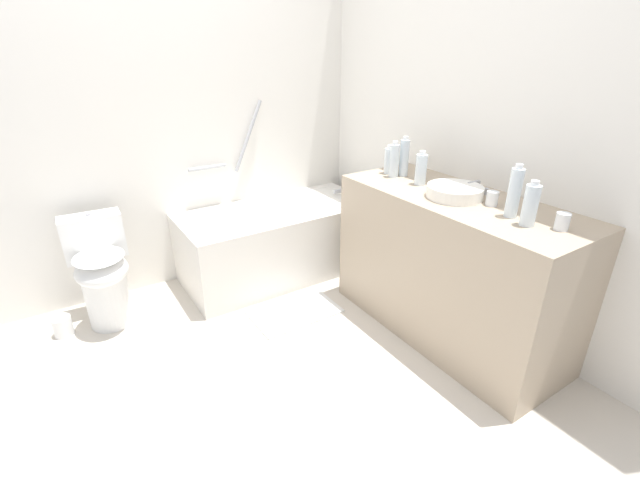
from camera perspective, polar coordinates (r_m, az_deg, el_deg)
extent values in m
plane|color=beige|center=(2.45, -9.48, -18.16)|extent=(4.05, 4.05, 0.00)
cube|color=white|center=(3.18, -21.88, 15.77)|extent=(3.45, 0.10, 2.52)
cube|color=white|center=(2.82, 20.16, 15.13)|extent=(0.10, 3.09, 2.52)
cube|color=silver|center=(3.34, -5.47, -0.15)|extent=(1.44, 0.66, 0.53)
cube|color=white|center=(3.25, -5.63, 3.46)|extent=(1.18, 0.48, 0.09)
cylinder|color=#AEAEB3|center=(3.50, 2.52, 6.48)|extent=(0.09, 0.03, 0.03)
cylinder|color=#AEAEB3|center=(3.34, -9.45, 13.32)|extent=(0.25, 0.03, 0.51)
cylinder|color=#AEAEB3|center=(3.27, -14.62, 9.20)|extent=(0.27, 0.03, 0.03)
cylinder|color=white|center=(3.06, -26.19, -6.56)|extent=(0.26, 0.26, 0.40)
ellipsoid|color=white|center=(2.93, -26.82, -3.58)|extent=(0.32, 0.36, 0.16)
ellipsoid|color=white|center=(2.89, -27.15, -1.99)|extent=(0.30, 0.35, 0.02)
cube|color=white|center=(3.07, -27.68, 0.44)|extent=(0.36, 0.17, 0.28)
cylinder|color=#A8A8AD|center=(3.02, -28.22, 2.99)|extent=(0.03, 0.03, 0.01)
cube|color=tan|center=(2.68, 16.76, -3.48)|extent=(0.58, 1.43, 0.88)
cylinder|color=white|center=(2.49, 17.32, 6.09)|extent=(0.30, 0.30, 0.07)
cylinder|color=#A5A5AA|center=(2.63, 20.05, 6.65)|extent=(0.02, 0.02, 0.06)
cylinder|color=#A5A5AA|center=(2.59, 19.55, 7.17)|extent=(0.09, 0.02, 0.02)
cylinder|color=#A5A5AA|center=(2.60, 21.04, 6.00)|extent=(0.03, 0.03, 0.04)
cylinder|color=#A5A5AA|center=(2.67, 19.01, 6.74)|extent=(0.03, 0.03, 0.04)
cylinder|color=silver|center=(2.79, 9.73, 10.21)|extent=(0.06, 0.06, 0.20)
cylinder|color=white|center=(2.76, 9.90, 12.47)|extent=(0.03, 0.03, 0.02)
cylinder|color=silver|center=(2.87, 9.11, 10.22)|extent=(0.07, 0.07, 0.16)
cylinder|color=white|center=(2.85, 9.24, 12.02)|extent=(0.04, 0.04, 0.02)
cylinder|color=silver|center=(2.83, 11.03, 10.55)|extent=(0.06, 0.06, 0.23)
cylinder|color=white|center=(2.80, 11.23, 13.02)|extent=(0.03, 0.03, 0.02)
cylinder|color=silver|center=(2.20, 25.95, 4.09)|extent=(0.07, 0.07, 0.19)
cylinder|color=white|center=(2.17, 26.46, 6.74)|extent=(0.04, 0.04, 0.02)
cylinder|color=silver|center=(2.67, 13.15, 9.01)|extent=(0.07, 0.07, 0.18)
cylinder|color=white|center=(2.64, 13.36, 11.12)|extent=(0.04, 0.04, 0.02)
cylinder|color=silver|center=(2.28, 24.20, 5.65)|extent=(0.06, 0.06, 0.24)
cylinder|color=white|center=(2.24, 24.77, 8.79)|extent=(0.03, 0.03, 0.02)
cylinder|color=white|center=(2.23, 29.29, 2.14)|extent=(0.06, 0.06, 0.08)
cylinder|color=white|center=(2.43, 21.72, 5.11)|extent=(0.06, 0.06, 0.08)
cube|color=white|center=(2.95, -3.42, -9.33)|extent=(0.57, 0.37, 0.01)
cylinder|color=white|center=(3.14, -30.77, -9.73)|extent=(0.11, 0.11, 0.13)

